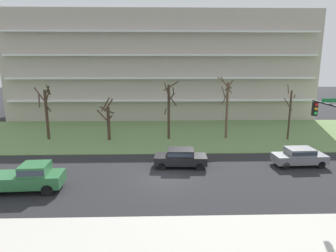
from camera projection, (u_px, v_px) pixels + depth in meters
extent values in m
plane|color=#232326|center=(166.00, 178.00, 23.05)|extent=(160.00, 160.00, 0.00)
cube|color=#BCB7AD|center=(169.00, 237.00, 15.23)|extent=(80.00, 4.00, 0.15)
cube|color=#66844C|center=(163.00, 134.00, 36.71)|extent=(80.00, 16.00, 0.08)
cube|color=#B2A899|center=(162.00, 66.00, 48.53)|extent=(45.93, 11.71, 15.99)
cube|color=white|center=(162.00, 100.00, 43.40)|extent=(44.09, 0.90, 0.24)
cube|color=white|center=(162.00, 78.00, 42.72)|extent=(44.09, 0.90, 0.24)
cube|color=white|center=(162.00, 55.00, 42.03)|extent=(44.09, 0.90, 0.24)
cube|color=white|center=(162.00, 31.00, 41.34)|extent=(44.09, 0.90, 0.24)
cylinder|color=#423023|center=(47.00, 115.00, 33.60)|extent=(0.32, 0.32, 5.70)
cylinder|color=#423023|center=(48.00, 89.00, 33.22)|extent=(0.65, 0.74, 0.87)
cylinder|color=#423023|center=(49.00, 108.00, 33.36)|extent=(0.35, 0.72, 0.85)
cylinder|color=#423023|center=(39.00, 94.00, 32.47)|extent=(1.38, 0.96, 1.41)
cylinder|color=#423023|center=(48.00, 96.00, 33.47)|extent=(0.82, 0.49, 1.52)
cylinder|color=#423023|center=(48.00, 90.00, 33.00)|extent=(0.17, 0.96, 1.19)
cylinder|color=#423023|center=(39.00, 101.00, 33.00)|extent=(0.63, 1.37, 1.34)
cylinder|color=#423023|center=(109.00, 124.00, 33.55)|extent=(0.35, 0.35, 3.85)
cylinder|color=#423023|center=(107.00, 110.00, 32.49)|extent=(1.53, 0.20, 0.87)
cylinder|color=#423023|center=(106.00, 105.00, 33.47)|extent=(0.99, 0.84, 1.51)
cylinder|color=#423023|center=(109.00, 105.00, 33.58)|extent=(1.09, 0.16, 1.54)
cylinder|color=#423023|center=(110.00, 118.00, 33.68)|extent=(0.69, 0.47, 0.69)
cylinder|color=#423023|center=(102.00, 115.00, 32.70)|extent=(1.42, 1.25, 1.15)
cylinder|color=#423023|center=(169.00, 113.00, 33.69)|extent=(0.28, 0.28, 6.26)
cylinder|color=#423023|center=(171.00, 86.00, 33.88)|extent=(1.75, 0.69, 1.19)
cylinder|color=#423023|center=(165.00, 111.00, 33.77)|extent=(0.36, 0.84, 0.65)
cylinder|color=#423023|center=(173.00, 91.00, 33.11)|extent=(0.30, 1.12, 0.97)
cylinder|color=#423023|center=(171.00, 97.00, 33.62)|extent=(0.72, 0.78, 1.05)
cylinder|color=#423023|center=(172.00, 100.00, 32.89)|extent=(1.14, 0.83, 1.52)
cylinder|color=#423023|center=(166.00, 87.00, 32.93)|extent=(0.45, 0.76, 1.03)
cylinder|color=brown|center=(227.00, 111.00, 34.13)|extent=(0.26, 0.26, 6.47)
cylinder|color=brown|center=(229.00, 89.00, 33.75)|extent=(0.44, 0.45, 0.82)
cylinder|color=brown|center=(229.00, 85.00, 33.91)|extent=(0.95, 0.61, 1.35)
cylinder|color=brown|center=(226.00, 85.00, 32.95)|extent=(1.24, 0.75, 1.80)
cylinder|color=brown|center=(225.00, 83.00, 32.76)|extent=(1.48, 1.15, 1.24)
cylinder|color=brown|center=(223.00, 92.00, 33.55)|extent=(0.33, 1.10, 1.18)
cylinder|color=brown|center=(225.00, 99.00, 34.14)|extent=(0.79, 0.59, 1.37)
cylinder|color=#423023|center=(290.00, 116.00, 33.51)|extent=(0.21, 0.21, 5.64)
cylinder|color=#423023|center=(288.00, 89.00, 32.94)|extent=(0.28, 0.85, 1.01)
cylinder|color=#423023|center=(288.00, 104.00, 32.91)|extent=(0.75, 0.94, 1.31)
cylinder|color=#423023|center=(295.00, 97.00, 32.96)|extent=(0.31, 0.72, 0.55)
cube|color=slate|center=(299.00, 158.00, 25.68)|extent=(4.48, 2.02, 0.70)
cube|color=slate|center=(300.00, 151.00, 25.54)|extent=(2.28, 1.76, 0.55)
cube|color=#2D3847|center=(300.00, 151.00, 25.54)|extent=(2.24, 1.80, 0.30)
cylinder|color=black|center=(286.00, 166.00, 24.87)|extent=(0.65, 0.25, 0.64)
cylinder|color=black|center=(277.00, 160.00, 26.40)|extent=(0.65, 0.25, 0.64)
cylinder|color=black|center=(321.00, 165.00, 25.10)|extent=(0.65, 0.25, 0.64)
cylinder|color=black|center=(311.00, 159.00, 26.64)|extent=(0.65, 0.25, 0.64)
cube|color=black|center=(180.00, 159.00, 25.39)|extent=(4.49, 2.03, 0.70)
cube|color=black|center=(180.00, 152.00, 25.25)|extent=(2.28, 1.77, 0.55)
cube|color=#2D3847|center=(180.00, 152.00, 25.25)|extent=(2.24, 1.80, 0.30)
cylinder|color=black|center=(162.00, 166.00, 24.73)|extent=(0.65, 0.25, 0.64)
cylinder|color=black|center=(163.00, 160.00, 26.27)|extent=(0.65, 0.25, 0.64)
cylinder|color=black|center=(199.00, 167.00, 24.66)|extent=(0.65, 0.25, 0.64)
cylinder|color=black|center=(198.00, 160.00, 26.20)|extent=(0.65, 0.25, 0.64)
cube|color=#2D6B3D|center=(23.00, 180.00, 20.64)|extent=(5.50, 2.28, 0.85)
cube|color=#2D6B3D|center=(35.00, 169.00, 20.55)|extent=(1.89, 1.93, 0.70)
cube|color=#2D3847|center=(35.00, 169.00, 20.55)|extent=(1.86, 1.97, 0.38)
cylinder|color=black|center=(55.00, 180.00, 21.75)|extent=(0.81, 0.26, 0.80)
cylinder|color=black|center=(47.00, 190.00, 20.02)|extent=(0.81, 0.26, 0.80)
cylinder|color=black|center=(1.00, 181.00, 21.45)|extent=(0.81, 0.26, 0.80)
cylinder|color=black|center=(331.00, 105.00, 17.52)|extent=(0.12, 4.09, 0.12)
cube|color=black|center=(315.00, 109.00, 19.34)|extent=(0.28, 0.28, 0.90)
sphere|color=red|center=(316.00, 105.00, 19.13)|extent=(0.20, 0.20, 0.20)
sphere|color=#F2A519|center=(316.00, 109.00, 19.19)|extent=(0.20, 0.20, 0.20)
sphere|color=green|center=(316.00, 113.00, 19.25)|extent=(0.20, 0.20, 0.20)
cube|color=#197238|center=(329.00, 100.00, 17.67)|extent=(0.90, 0.04, 0.24)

